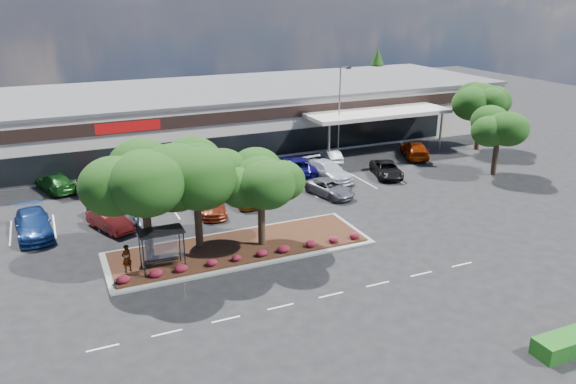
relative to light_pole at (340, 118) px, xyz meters
name	(u,v)px	position (x,y,z in m)	size (l,w,h in m)	color
ground	(290,268)	(-15.19, -21.32, -4.26)	(160.00, 160.00, 0.00)	black
retail_store	(170,118)	(-15.12, 12.59, -1.11)	(80.40, 25.20, 6.25)	beige
landscape_island	(240,248)	(-17.19, -17.32, -4.14)	(18.00, 6.00, 0.26)	gray
lane_markings	(236,213)	(-15.33, -10.90, -4.26)	(33.12, 20.06, 0.01)	silver
shrub_row	(251,255)	(-17.19, -19.42, -3.75)	(17.00, 0.80, 0.50)	maroon
bus_shelter	(161,238)	(-22.69, -18.37, -1.96)	(2.75, 1.55, 2.59)	black
island_tree_west	(145,202)	(-23.19, -16.82, -0.06)	(7.20, 7.20, 7.89)	#163911
island_tree_mid	(197,195)	(-19.69, -16.12, -0.34)	(6.60, 6.60, 7.32)	#163911
island_tree_east	(261,200)	(-15.69, -17.62, -0.75)	(5.80, 5.80, 6.50)	#163911
tree_east_near	(497,142)	(10.81, -11.32, -1.01)	(5.60, 5.60, 6.51)	#163911
tree_east_far	(480,116)	(15.81, -3.32, -0.45)	(6.40, 6.40, 7.62)	#163911
conifer_north_east	(376,78)	(18.81, 22.68, 0.24)	(3.96, 3.96, 9.00)	#163911
person_waiting	(127,258)	(-24.81, -18.07, -3.09)	(0.66, 0.44, 1.82)	#594C47
light_pole	(340,118)	(0.00, 0.00, 0.00)	(1.43, 0.58, 9.64)	gray
survey_stake	(185,289)	(-22.24, -22.32, -3.64)	(0.07, 0.14, 0.96)	#A37E55
car_0	(33,224)	(-30.05, -9.03, -3.41)	(2.39, 5.88, 1.71)	navy
car_1	(110,220)	(-24.87, -10.15, -3.54)	(1.54, 4.41, 1.45)	maroon
car_2	(113,213)	(-24.48, -8.81, -3.48)	(2.60, 5.63, 1.56)	slate
car_3	(212,205)	(-16.96, -10.03, -3.56)	(1.96, 4.83, 1.40)	maroon
car_4	(243,194)	(-14.01, -8.97, -3.46)	(1.90, 4.73, 1.61)	brown
car_5	(260,185)	(-11.72, -7.02, -3.57)	(1.93, 4.75, 1.38)	#1B4519
car_6	(330,188)	(-6.49, -10.21, -3.58)	(2.26, 4.89, 1.36)	#5A5A61
car_7	(328,171)	(-4.55, -6.17, -3.41)	(2.39, 5.89, 1.71)	silver
car_8	(387,169)	(1.04, -7.60, -3.56)	(2.34, 5.08, 1.41)	black
car_9	(55,182)	(-28.14, 0.78, -3.49)	(2.17, 5.33, 1.55)	#165319
car_10	(92,185)	(-25.26, -1.22, -3.46)	(1.70, 4.88, 1.61)	maroon
car_12	(198,165)	(-15.16, 0.97, -3.55)	(2.01, 4.93, 1.43)	maroon
car_13	(268,170)	(-9.56, -3.48, -3.44)	(1.95, 4.85, 1.65)	#4F4E55
car_14	(274,170)	(-8.94, -3.43, -3.54)	(1.70, 4.23, 1.44)	#1A4D22
car_15	(298,166)	(-6.41, -3.56, -3.41)	(2.84, 6.17, 1.71)	#0D0B53
car_16	(331,156)	(-1.56, -1.24, -3.60)	(1.41, 4.05, 1.34)	#B6BEC3
car_17	(415,150)	(7.50, -3.17, -3.43)	(2.33, 5.72, 1.66)	maroon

